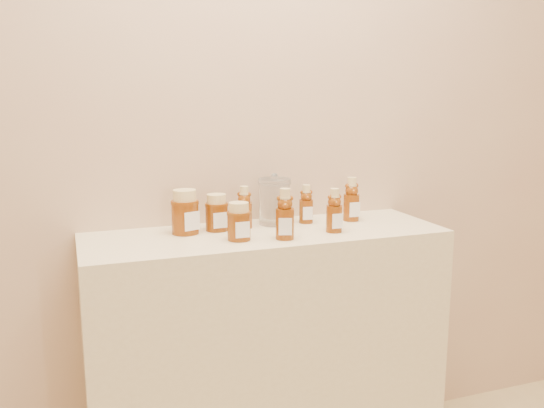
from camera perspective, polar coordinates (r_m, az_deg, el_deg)
name	(u,v)px	position (r m, az deg, el deg)	size (l,w,h in m)	color
wall_back	(247,94)	(2.05, -2.48, 10.79)	(3.50, 0.02, 2.70)	tan
display_table	(266,358)	(2.07, -0.55, -14.99)	(1.20, 0.40, 0.90)	beige
bear_bottle_back_left	(244,205)	(1.96, -2.77, -0.05)	(0.06, 0.06, 0.16)	#622907
bear_bottle_back_mid	(306,201)	(2.04, 3.41, 0.26)	(0.05, 0.05, 0.15)	#622907
bear_bottle_back_right	(351,196)	(2.09, 7.88, 0.77)	(0.06, 0.06, 0.18)	#622907
bear_bottle_front_left	(285,211)	(1.81, 1.29, -0.65)	(0.06, 0.06, 0.18)	#622907
bear_bottle_front_right	(334,207)	(1.91, 6.19, -0.34)	(0.06, 0.06, 0.17)	#622907
honey_jar_left	(185,212)	(1.90, -8.62, -0.77)	(0.09, 0.09, 0.15)	#622907
honey_jar_back	(217,212)	(1.93, -5.51, -0.83)	(0.08, 0.08, 0.12)	#622907
honey_jar_front	(239,221)	(1.80, -3.30, -1.72)	(0.08, 0.08, 0.12)	#622907
glass_canister	(274,200)	(2.01, 0.24, 0.44)	(0.11, 0.11, 0.18)	white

